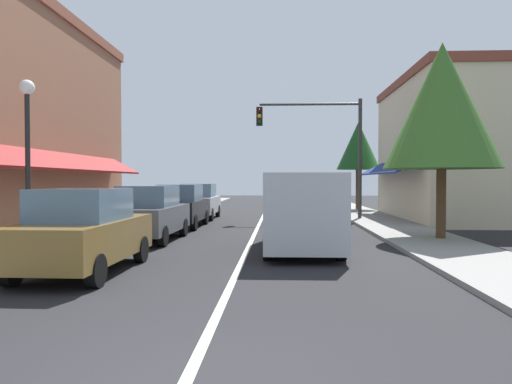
% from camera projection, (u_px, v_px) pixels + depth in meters
% --- Properties ---
extents(ground_plane, '(80.00, 80.00, 0.00)m').
position_uv_depth(ground_plane, '(260.00, 222.00, 22.23)').
color(ground_plane, black).
extents(sidewalk_left, '(2.60, 56.00, 0.12)m').
position_uv_depth(sidewalk_left, '(142.00, 221.00, 22.49)').
color(sidewalk_left, gray).
rests_on(sidewalk_left, ground).
extents(sidewalk_right, '(2.60, 56.00, 0.12)m').
position_uv_depth(sidewalk_right, '(380.00, 222.00, 21.96)').
color(sidewalk_right, gray).
rests_on(sidewalk_right, ground).
extents(lane_center_stripe, '(0.14, 52.00, 0.01)m').
position_uv_depth(lane_center_stripe, '(260.00, 222.00, 22.23)').
color(lane_center_stripe, silver).
rests_on(lane_center_stripe, ground).
extents(storefront_right_block, '(6.73, 10.20, 6.95)m').
position_uv_depth(storefront_right_block, '(455.00, 149.00, 23.68)').
color(storefront_right_block, beige).
rests_on(storefront_right_block, ground).
extents(parked_car_nearest_left, '(1.83, 4.12, 1.77)m').
position_uv_depth(parked_car_nearest_left, '(84.00, 231.00, 10.04)').
color(parked_car_nearest_left, brown).
rests_on(parked_car_nearest_left, ground).
extents(parked_car_second_left, '(1.86, 4.14, 1.77)m').
position_uv_depth(parked_car_second_left, '(150.00, 214.00, 15.42)').
color(parked_car_second_left, '#4C5156').
rests_on(parked_car_second_left, ground).
extents(parked_car_third_left, '(1.81, 4.12, 1.77)m').
position_uv_depth(parked_car_third_left, '(181.00, 206.00, 19.93)').
color(parked_car_third_left, black).
rests_on(parked_car_third_left, ground).
extents(parked_car_far_left, '(1.80, 4.11, 1.77)m').
position_uv_depth(parked_car_far_left, '(199.00, 201.00, 24.38)').
color(parked_car_far_left, '#B7BABF').
rests_on(parked_car_far_left, ground).
extents(van_in_lane, '(2.03, 5.19, 2.12)m').
position_uv_depth(van_in_lane, '(301.00, 209.00, 13.27)').
color(van_in_lane, '#B2B7BC').
rests_on(van_in_lane, ground).
extents(traffic_signal_mast_arm, '(5.12, 0.50, 5.90)m').
position_uv_depth(traffic_signal_mast_arm, '(324.00, 138.00, 23.37)').
color(traffic_signal_mast_arm, '#333333').
rests_on(traffic_signal_mast_arm, ground).
extents(street_lamp_left_near, '(0.36, 0.36, 4.37)m').
position_uv_depth(street_lamp_left_near, '(27.00, 137.00, 11.66)').
color(street_lamp_left_near, black).
rests_on(street_lamp_left_near, ground).
extents(tree_right_near, '(3.60, 3.60, 6.27)m').
position_uv_depth(tree_right_near, '(442.00, 106.00, 15.15)').
color(tree_right_near, '#4C331E').
rests_on(tree_right_near, ground).
extents(tree_right_far, '(2.74, 2.74, 5.66)m').
position_uv_depth(tree_right_far, '(358.00, 146.00, 30.63)').
color(tree_right_far, '#4C331E').
rests_on(tree_right_far, ground).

